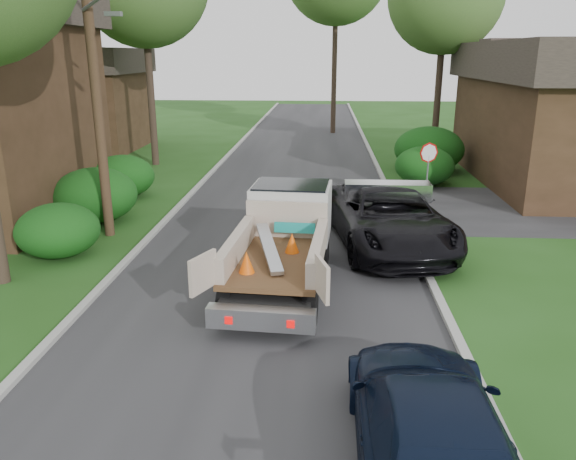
% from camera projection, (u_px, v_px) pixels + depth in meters
% --- Properties ---
extents(ground, '(120.00, 120.00, 0.00)m').
position_uv_depth(ground, '(264.00, 306.00, 12.99)').
color(ground, '#1E4714').
rests_on(ground, ground).
extents(road, '(8.00, 90.00, 0.02)m').
position_uv_depth(road, '(290.00, 199.00, 22.51)').
color(road, '#28282B').
rests_on(road, ground).
extents(curb_left, '(0.20, 90.00, 0.12)m').
position_uv_depth(curb_left, '(189.00, 196.00, 22.74)').
color(curb_left, '#9E9E99').
rests_on(curb_left, ground).
extents(curb_right, '(0.20, 90.00, 0.12)m').
position_uv_depth(curb_right, '(393.00, 199.00, 22.25)').
color(curb_right, '#9E9E99').
rests_on(curb_right, ground).
extents(stop_sign, '(0.71, 0.32, 2.48)m').
position_uv_depth(stop_sign, '(428.00, 161.00, 20.72)').
color(stop_sign, slate).
rests_on(stop_sign, ground).
extents(utility_pole, '(2.42, 1.25, 10.00)m').
position_uv_depth(utility_pole, '(94.00, 68.00, 16.51)').
color(utility_pole, '#382619').
rests_on(utility_pole, ground).
extents(house_left_far, '(7.56, 7.56, 6.00)m').
position_uv_depth(house_left_far, '(78.00, 98.00, 33.83)').
color(house_left_far, '#352415').
rests_on(house_left_far, ground).
extents(hedge_left_a, '(2.34, 2.34, 1.53)m').
position_uv_depth(hedge_left_a, '(58.00, 230.00, 15.99)').
color(hedge_left_a, '#0F4510').
rests_on(hedge_left_a, ground).
extents(hedge_left_b, '(2.86, 2.86, 1.87)m').
position_uv_depth(hedge_left_b, '(95.00, 195.00, 19.29)').
color(hedge_left_b, '#0F4510').
rests_on(hedge_left_b, ground).
extents(hedge_left_c, '(2.60, 2.60, 1.70)m').
position_uv_depth(hedge_left_c, '(122.00, 176.00, 22.66)').
color(hedge_left_c, '#0F4510').
rests_on(hedge_left_c, ground).
extents(hedge_right_a, '(2.60, 2.60, 1.70)m').
position_uv_depth(hedge_right_a, '(424.00, 166.00, 24.77)').
color(hedge_right_a, '#0F4510').
rests_on(hedge_right_a, ground).
extents(hedge_right_b, '(3.38, 3.38, 2.21)m').
position_uv_depth(hedge_right_b, '(429.00, 149.00, 27.51)').
color(hedge_right_b, '#0F4510').
rests_on(hedge_right_b, ground).
extents(flatbed_truck, '(2.84, 6.01, 2.22)m').
position_uv_depth(flatbed_truck, '(286.00, 231.00, 14.43)').
color(flatbed_truck, black).
rests_on(flatbed_truck, ground).
extents(black_pickup, '(4.03, 6.95, 1.82)m').
position_uv_depth(black_pickup, '(388.00, 217.00, 16.81)').
color(black_pickup, black).
rests_on(black_pickup, ground).
extents(navy_suv, '(2.12, 5.15, 1.49)m').
position_uv_depth(navy_suv, '(430.00, 429.00, 7.55)').
color(navy_suv, black).
rests_on(navy_suv, ground).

